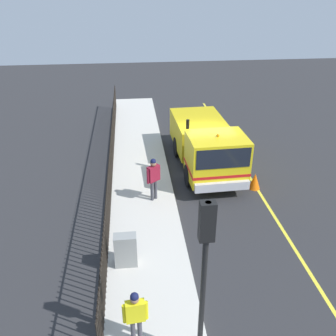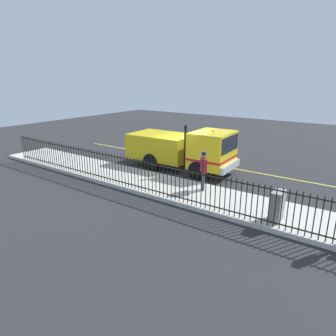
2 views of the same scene
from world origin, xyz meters
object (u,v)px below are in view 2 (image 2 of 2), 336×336
work_truck (186,148)px  worker_standing (203,167)px  traffic_cone (230,163)px  utility_cabinet (277,206)px

work_truck → worker_standing: (2.60, 2.52, -0.05)m
work_truck → traffic_cone: size_ratio=8.99×
utility_cabinet → worker_standing: bearing=-107.2°
work_truck → utility_cabinet: size_ratio=5.73×
worker_standing → work_truck: bearing=6.8°
worker_standing → utility_cabinet: (1.11, 3.58, -0.54)m
utility_cabinet → traffic_cone: bearing=-142.1°
worker_standing → traffic_cone: size_ratio=2.55×
work_truck → utility_cabinet: bearing=56.5°
traffic_cone → work_truck: bearing=-47.5°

